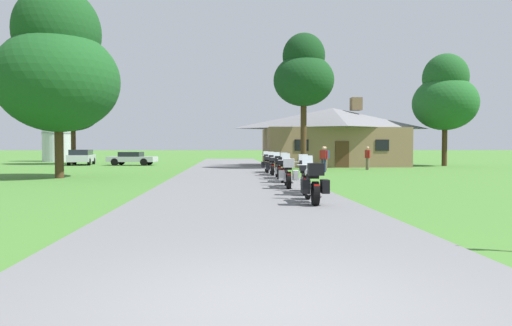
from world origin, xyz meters
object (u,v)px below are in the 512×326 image
motorcycle_red_third_in_row (288,173)px  metal_silo_distant (58,129)px  tree_by_lodge_front (304,74)px  bystander_red_shirt_near_lodge (368,157)px  parked_silver_sedan_far_left (132,158)px  motorcycle_white_nearest_to_camera (313,183)px  motorcycle_orange_second_in_row (305,177)px  motorcycle_green_fourth_in_row (283,169)px  bystander_red_shirt_beside_signpost (324,158)px  tree_right_of_lodge (445,96)px  tree_left_near (58,66)px  motorcycle_orange_sixth_in_row (272,165)px  tree_left_far (73,99)px  motorcycle_silver_fifth_in_row (278,167)px  motorcycle_silver_farthest_in_row (267,164)px  bystander_blue_shirt_by_tree (325,157)px  parked_silver_suv_far_left (82,156)px

motorcycle_red_third_in_row → metal_silo_distant: bearing=124.3°
tree_by_lodge_front → bystander_red_shirt_near_lodge: bearing=-18.2°
bystander_red_shirt_near_lodge → parked_silver_sedan_far_left: (-18.49, 9.49, -0.29)m
motorcycle_white_nearest_to_camera → tree_by_lodge_front: bearing=83.1°
bystander_red_shirt_near_lodge → parked_silver_sedan_far_left: size_ratio=0.38×
motorcycle_red_third_in_row → metal_silo_distant: size_ratio=0.28×
motorcycle_orange_second_in_row → metal_silo_distant: metal_silo_distant is taller
motorcycle_orange_second_in_row → motorcycle_green_fourth_in_row: (-0.06, 5.22, 0.00)m
bystander_red_shirt_beside_signpost → tree_right_of_lodge: bearing=-108.9°
bystander_red_shirt_near_lodge → motorcycle_green_fourth_in_row: bearing=-47.9°
motorcycle_red_third_in_row → motorcycle_green_fourth_in_row: bearing=89.7°
tree_by_lodge_front → tree_left_near: bearing=-147.5°
motorcycle_orange_sixth_in_row → tree_right_of_lodge: tree_right_of_lodge is taller
bystander_red_shirt_near_lodge → tree_left_far: size_ratio=0.17×
motorcycle_orange_second_in_row → motorcycle_silver_fifth_in_row: size_ratio=1.00×
motorcycle_silver_farthest_in_row → bystander_blue_shirt_by_tree: bearing=39.5°
tree_by_lodge_front → motorcycle_red_third_in_row: bearing=-101.7°
bystander_red_shirt_near_lodge → bystander_blue_shirt_by_tree: bearing=-92.1°
tree_by_lodge_front → parked_silver_sedan_far_left: size_ratio=2.28×
motorcycle_orange_second_in_row → tree_left_near: (-11.27, 9.26, 5.16)m
motorcycle_white_nearest_to_camera → tree_by_lodge_front: tree_by_lodge_front is taller
motorcycle_orange_sixth_in_row → tree_by_lodge_front: tree_by_lodge_front is taller
tree_left_far → tree_left_near: (5.80, -19.93, -0.35)m
motorcycle_green_fourth_in_row → motorcycle_orange_sixth_in_row: (-0.01, 5.04, -0.01)m
motorcycle_silver_farthest_in_row → bystander_red_shirt_near_lodge: bystander_red_shirt_near_lodge is taller
motorcycle_silver_fifth_in_row → motorcycle_orange_second_in_row: bearing=-87.9°
tree_left_near → tree_right_of_lodge: tree_left_near is taller
motorcycle_orange_sixth_in_row → parked_silver_suv_far_left: 23.45m
motorcycle_orange_sixth_in_row → tree_left_near: (-11.20, -1.00, 5.17)m
bystander_red_shirt_near_lodge → motorcycle_orange_sixth_in_row: bearing=-63.7°
bystander_red_shirt_beside_signpost → bystander_red_shirt_near_lodge: bearing=-107.6°
tree_left_far → parked_silver_sedan_far_left: 8.59m
bystander_red_shirt_beside_signpost → tree_left_far: (-20.71, 15.17, 5.19)m
bystander_red_shirt_beside_signpost → parked_silver_suv_far_left: size_ratio=0.35×
motorcycle_white_nearest_to_camera → bystander_blue_shirt_by_tree: bearing=78.8°
bystander_blue_shirt_by_tree → tree_by_lodge_front: bearing=-47.5°
motorcycle_silver_farthest_in_row → bystander_blue_shirt_by_tree: size_ratio=1.25×
motorcycle_orange_second_in_row → motorcycle_orange_sixth_in_row: 10.26m
motorcycle_green_fourth_in_row → bystander_red_shirt_near_lodge: bystander_red_shirt_near_lodge is taller
bystander_red_shirt_beside_signpost → tree_left_far: size_ratio=0.17×
motorcycle_orange_second_in_row → motorcycle_green_fourth_in_row: 5.22m
bystander_red_shirt_near_lodge → bystander_blue_shirt_by_tree: 3.32m
motorcycle_orange_sixth_in_row → tree_left_near: bearing=-172.6°
motorcycle_silver_fifth_in_row → parked_silver_suv_far_left: size_ratio=0.43×
motorcycle_silver_fifth_in_row → motorcycle_white_nearest_to_camera: bearing=-89.3°
motorcycle_orange_sixth_in_row → tree_right_of_lodge: (16.26, 13.01, 5.44)m
tree_left_far → motorcycle_silver_farthest_in_row: bearing=-44.0°
tree_left_near → parked_silver_suv_far_left: bearing=104.0°
motorcycle_green_fourth_in_row → bystander_blue_shirt_by_tree: bearing=77.6°
motorcycle_red_third_in_row → bystander_red_shirt_beside_signpost: 12.43m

